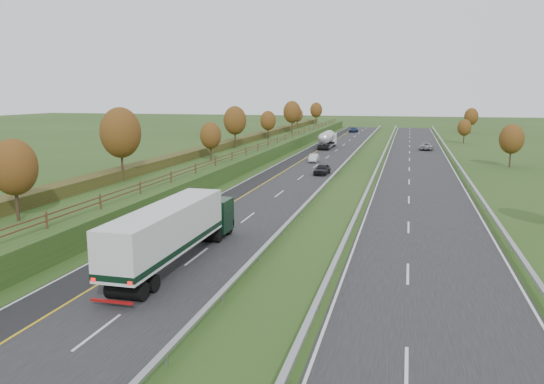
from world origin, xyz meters
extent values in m
plane|color=#284619|center=(8.00, 55.00, 0.00)|extent=(400.00, 400.00, 0.00)
cube|color=black|center=(0.00, 60.00, 0.02)|extent=(10.50, 200.00, 0.04)
cube|color=black|center=(16.50, 60.00, 0.02)|extent=(10.50, 200.00, 0.04)
cube|color=black|center=(-3.75, 60.00, 0.02)|extent=(3.00, 200.00, 0.04)
cube|color=silver|center=(-5.05, 60.00, 0.05)|extent=(0.15, 200.00, 0.01)
cube|color=gold|center=(-2.25, 60.00, 0.05)|extent=(0.15, 200.00, 0.01)
cube|color=silver|center=(5.05, 60.00, 0.05)|extent=(0.15, 200.00, 0.01)
cube|color=silver|center=(11.45, 60.00, 0.05)|extent=(0.15, 200.00, 0.01)
cube|color=silver|center=(21.55, 60.00, 0.05)|extent=(0.15, 200.00, 0.01)
cube|color=silver|center=(1.25, -1.00, 0.05)|extent=(0.15, 4.00, 0.01)
cube|color=silver|center=(15.25, -1.00, 0.05)|extent=(0.15, 4.00, 0.01)
cube|color=silver|center=(1.25, 11.00, 0.05)|extent=(0.15, 4.00, 0.01)
cube|color=silver|center=(15.25, 11.00, 0.05)|extent=(0.15, 4.00, 0.01)
cube|color=silver|center=(1.25, 23.00, 0.05)|extent=(0.15, 4.00, 0.01)
cube|color=silver|center=(15.25, 23.00, 0.05)|extent=(0.15, 4.00, 0.01)
cube|color=silver|center=(1.25, 35.00, 0.05)|extent=(0.15, 4.00, 0.01)
cube|color=silver|center=(15.25, 35.00, 0.05)|extent=(0.15, 4.00, 0.01)
cube|color=silver|center=(1.25, 47.00, 0.05)|extent=(0.15, 4.00, 0.01)
cube|color=silver|center=(15.25, 47.00, 0.05)|extent=(0.15, 4.00, 0.01)
cube|color=silver|center=(1.25, 59.00, 0.05)|extent=(0.15, 4.00, 0.01)
cube|color=silver|center=(15.25, 59.00, 0.05)|extent=(0.15, 4.00, 0.01)
cube|color=silver|center=(1.25, 71.00, 0.05)|extent=(0.15, 4.00, 0.01)
cube|color=silver|center=(15.25, 71.00, 0.05)|extent=(0.15, 4.00, 0.01)
cube|color=silver|center=(1.25, 83.00, 0.05)|extent=(0.15, 4.00, 0.01)
cube|color=silver|center=(15.25, 83.00, 0.05)|extent=(0.15, 4.00, 0.01)
cube|color=silver|center=(1.25, 95.00, 0.05)|extent=(0.15, 4.00, 0.01)
cube|color=silver|center=(15.25, 95.00, 0.05)|extent=(0.15, 4.00, 0.01)
cube|color=silver|center=(1.25, 107.00, 0.05)|extent=(0.15, 4.00, 0.01)
cube|color=silver|center=(15.25, 107.00, 0.05)|extent=(0.15, 4.00, 0.01)
cube|color=silver|center=(1.25, 119.00, 0.05)|extent=(0.15, 4.00, 0.01)
cube|color=silver|center=(15.25, 119.00, 0.05)|extent=(0.15, 4.00, 0.01)
cube|color=silver|center=(1.25, 131.00, 0.05)|extent=(0.15, 4.00, 0.01)
cube|color=silver|center=(15.25, 131.00, 0.05)|extent=(0.15, 4.00, 0.01)
cube|color=silver|center=(1.25, 143.00, 0.05)|extent=(0.15, 4.00, 0.01)
cube|color=silver|center=(15.25, 143.00, 0.05)|extent=(0.15, 4.00, 0.01)
cube|color=silver|center=(1.25, 155.00, 0.05)|extent=(0.15, 4.00, 0.01)
cube|color=silver|center=(15.25, 155.00, 0.05)|extent=(0.15, 4.00, 0.01)
cube|color=#284619|center=(-13.00, 60.00, 1.00)|extent=(12.00, 200.00, 2.00)
cube|color=#343917|center=(-15.00, 60.00, 2.55)|extent=(2.20, 180.00, 1.10)
cube|color=#422B19|center=(-8.50, 60.00, 2.55)|extent=(0.08, 184.00, 0.10)
cube|color=#422B19|center=(-8.50, 60.00, 2.95)|extent=(0.08, 184.00, 0.10)
cube|color=#422B19|center=(-8.50, 8.50, 2.60)|extent=(0.12, 0.12, 1.20)
cube|color=#422B19|center=(-8.50, 15.00, 2.60)|extent=(0.12, 0.12, 1.20)
cube|color=#422B19|center=(-8.50, 21.50, 2.60)|extent=(0.12, 0.12, 1.20)
cube|color=#422B19|center=(-8.50, 28.00, 2.60)|extent=(0.12, 0.12, 1.20)
cube|color=#422B19|center=(-8.50, 34.50, 2.60)|extent=(0.12, 0.12, 1.20)
cube|color=#422B19|center=(-8.50, 41.00, 2.60)|extent=(0.12, 0.12, 1.20)
cube|color=#422B19|center=(-8.50, 47.50, 2.60)|extent=(0.12, 0.12, 1.20)
cube|color=#422B19|center=(-8.50, 54.00, 2.60)|extent=(0.12, 0.12, 1.20)
cube|color=#422B19|center=(-8.50, 60.50, 2.60)|extent=(0.12, 0.12, 1.20)
cube|color=#422B19|center=(-8.50, 67.00, 2.60)|extent=(0.12, 0.12, 1.20)
cube|color=#422B19|center=(-8.50, 73.50, 2.60)|extent=(0.12, 0.12, 1.20)
cube|color=#422B19|center=(-8.50, 80.00, 2.60)|extent=(0.12, 0.12, 1.20)
cube|color=#422B19|center=(-8.50, 86.50, 2.60)|extent=(0.12, 0.12, 1.20)
cube|color=#422B19|center=(-8.50, 93.00, 2.60)|extent=(0.12, 0.12, 1.20)
cube|color=#422B19|center=(-8.50, 99.50, 2.60)|extent=(0.12, 0.12, 1.20)
cube|color=#422B19|center=(-8.50, 106.00, 2.60)|extent=(0.12, 0.12, 1.20)
cube|color=#422B19|center=(-8.50, 112.50, 2.60)|extent=(0.12, 0.12, 1.20)
cube|color=#422B19|center=(-8.50, 119.00, 2.60)|extent=(0.12, 0.12, 1.20)
cube|color=#422B19|center=(-8.50, 125.50, 2.60)|extent=(0.12, 0.12, 1.20)
cube|color=#422B19|center=(-8.50, 132.00, 2.60)|extent=(0.12, 0.12, 1.20)
cube|color=#422B19|center=(-8.50, 138.50, 2.60)|extent=(0.12, 0.12, 1.20)
cube|color=#422B19|center=(-8.50, 145.00, 2.60)|extent=(0.12, 0.12, 1.20)
cube|color=#422B19|center=(-8.50, 151.50, 2.60)|extent=(0.12, 0.12, 1.20)
cube|color=#989BA1|center=(5.70, 60.00, 0.62)|extent=(0.32, 200.00, 0.18)
cube|color=#989BA1|center=(5.70, -3.00, 0.28)|extent=(0.10, 0.14, 0.56)
cube|color=#989BA1|center=(5.70, 4.00, 0.28)|extent=(0.10, 0.14, 0.56)
cube|color=#989BA1|center=(5.70, 11.00, 0.28)|extent=(0.10, 0.14, 0.56)
cube|color=#989BA1|center=(5.70, 18.00, 0.28)|extent=(0.10, 0.14, 0.56)
cube|color=#989BA1|center=(5.70, 25.00, 0.28)|extent=(0.10, 0.14, 0.56)
cube|color=#989BA1|center=(5.70, 32.00, 0.28)|extent=(0.10, 0.14, 0.56)
cube|color=#989BA1|center=(5.70, 39.00, 0.28)|extent=(0.10, 0.14, 0.56)
cube|color=#989BA1|center=(5.70, 46.00, 0.28)|extent=(0.10, 0.14, 0.56)
cube|color=#989BA1|center=(5.70, 53.00, 0.28)|extent=(0.10, 0.14, 0.56)
cube|color=#989BA1|center=(5.70, 60.00, 0.28)|extent=(0.10, 0.14, 0.56)
cube|color=#989BA1|center=(5.70, 67.00, 0.28)|extent=(0.10, 0.14, 0.56)
cube|color=#989BA1|center=(5.70, 74.00, 0.28)|extent=(0.10, 0.14, 0.56)
cube|color=#989BA1|center=(5.70, 81.00, 0.28)|extent=(0.10, 0.14, 0.56)
cube|color=#989BA1|center=(5.70, 88.00, 0.28)|extent=(0.10, 0.14, 0.56)
cube|color=#989BA1|center=(5.70, 95.00, 0.28)|extent=(0.10, 0.14, 0.56)
cube|color=#989BA1|center=(5.70, 102.00, 0.28)|extent=(0.10, 0.14, 0.56)
cube|color=#989BA1|center=(5.70, 109.00, 0.28)|extent=(0.10, 0.14, 0.56)
cube|color=#989BA1|center=(5.70, 116.00, 0.28)|extent=(0.10, 0.14, 0.56)
cube|color=#989BA1|center=(5.70, 123.00, 0.28)|extent=(0.10, 0.14, 0.56)
cube|color=#989BA1|center=(5.70, 130.00, 0.28)|extent=(0.10, 0.14, 0.56)
cube|color=#989BA1|center=(5.70, 137.00, 0.28)|extent=(0.10, 0.14, 0.56)
cube|color=#989BA1|center=(5.70, 144.00, 0.28)|extent=(0.10, 0.14, 0.56)
cube|color=#989BA1|center=(5.70, 151.00, 0.28)|extent=(0.10, 0.14, 0.56)
cube|color=#989BA1|center=(5.70, 158.00, 0.28)|extent=(0.10, 0.14, 0.56)
cube|color=#989BA1|center=(10.80, 60.00, 0.62)|extent=(0.32, 200.00, 0.18)
cube|color=#989BA1|center=(10.80, -3.00, 0.28)|extent=(0.10, 0.14, 0.56)
cube|color=#989BA1|center=(10.80, 4.00, 0.28)|extent=(0.10, 0.14, 0.56)
cube|color=#989BA1|center=(10.80, 11.00, 0.28)|extent=(0.10, 0.14, 0.56)
cube|color=#989BA1|center=(10.80, 18.00, 0.28)|extent=(0.10, 0.14, 0.56)
cube|color=#989BA1|center=(10.80, 25.00, 0.28)|extent=(0.10, 0.14, 0.56)
cube|color=#989BA1|center=(10.80, 32.00, 0.28)|extent=(0.10, 0.14, 0.56)
cube|color=#989BA1|center=(10.80, 39.00, 0.28)|extent=(0.10, 0.14, 0.56)
cube|color=#989BA1|center=(10.80, 46.00, 0.28)|extent=(0.10, 0.14, 0.56)
cube|color=#989BA1|center=(10.80, 53.00, 0.28)|extent=(0.10, 0.14, 0.56)
cube|color=#989BA1|center=(10.80, 60.00, 0.28)|extent=(0.10, 0.14, 0.56)
cube|color=#989BA1|center=(10.80, 67.00, 0.28)|extent=(0.10, 0.14, 0.56)
cube|color=#989BA1|center=(10.80, 74.00, 0.28)|extent=(0.10, 0.14, 0.56)
cube|color=#989BA1|center=(10.80, 81.00, 0.28)|extent=(0.10, 0.14, 0.56)
cube|color=#989BA1|center=(10.80, 88.00, 0.28)|extent=(0.10, 0.14, 0.56)
cube|color=#989BA1|center=(10.80, 95.00, 0.28)|extent=(0.10, 0.14, 0.56)
cube|color=#989BA1|center=(10.80, 102.00, 0.28)|extent=(0.10, 0.14, 0.56)
cube|color=#989BA1|center=(10.80, 109.00, 0.28)|extent=(0.10, 0.14, 0.56)
cube|color=#989BA1|center=(10.80, 116.00, 0.28)|extent=(0.10, 0.14, 0.56)
cube|color=#989BA1|center=(10.80, 123.00, 0.28)|extent=(0.10, 0.14, 0.56)
cube|color=#989BA1|center=(10.80, 130.00, 0.28)|extent=(0.10, 0.14, 0.56)
cube|color=#989BA1|center=(10.80, 137.00, 0.28)|extent=(0.10, 0.14, 0.56)
cube|color=#989BA1|center=(10.80, 144.00, 0.28)|extent=(0.10, 0.14, 0.56)
cube|color=#989BA1|center=(10.80, 151.00, 0.28)|extent=(0.10, 0.14, 0.56)
cube|color=#989BA1|center=(10.80, 158.00, 0.28)|extent=(0.10, 0.14, 0.56)
cube|color=#989BA1|center=(22.30, 60.00, 0.62)|extent=(0.32, 200.00, 0.18)
cube|color=#989BA1|center=(22.30, 18.00, 0.28)|extent=(0.10, 0.14, 0.56)
cube|color=#989BA1|center=(22.30, 32.00, 0.28)|extent=(0.10, 0.14, 0.56)
cube|color=#989BA1|center=(22.30, 46.00, 0.28)|extent=(0.10, 0.14, 0.56)
cube|color=#989BA1|center=(22.30, 60.00, 0.28)|extent=(0.10, 0.14, 0.56)
cube|color=#989BA1|center=(22.30, 74.00, 0.28)|extent=(0.10, 0.14, 0.56)
cube|color=#989BA1|center=(22.30, 88.00, 0.28)|extent=(0.10, 0.14, 0.56)
cube|color=#989BA1|center=(22.30, 102.00, 0.28)|extent=(0.10, 0.14, 0.56)
cube|color=#989BA1|center=(22.30, 116.00, 0.28)|extent=(0.10, 0.14, 0.56)
cube|color=#989BA1|center=(22.30, 130.00, 0.28)|extent=(0.10, 0.14, 0.56)
cube|color=#989BA1|center=(22.30, 144.00, 0.28)|extent=(0.10, 0.14, 0.56)
cube|color=#989BA1|center=(22.30, 158.00, 0.28)|extent=(0.10, 0.14, 0.56)
cylinder|color=#2D2116|center=(-12.00, 10.00, 3.21)|extent=(0.24, 0.24, 2.43)
ellipsoid|color=#573313|center=(-12.00, 10.00, 5.89)|extent=(3.24, 3.24, 4.05)
cylinder|color=#2D2116|center=(-14.00, 28.00, 3.58)|extent=(0.24, 0.24, 3.15)
ellipsoid|color=#573313|center=(-14.00, 28.00, 7.04)|extent=(4.20, 4.20, 5.25)
cylinder|color=#2D2116|center=(-11.00, 46.00, 3.08)|extent=(0.24, 0.24, 2.16)
ellipsoid|color=#573313|center=(-11.00, 46.00, 5.46)|extent=(2.88, 2.88, 3.60)
cylinder|color=#2D2116|center=(-13.50, 64.00, 3.44)|extent=(0.24, 0.24, 2.88)
ellipsoid|color=#573313|center=(-13.50, 64.00, 6.61)|extent=(3.84, 3.84, 4.80)
cylinder|color=#2D2116|center=(-12.50, 82.00, 3.17)|extent=(0.24, 0.24, 2.34)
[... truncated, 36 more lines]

